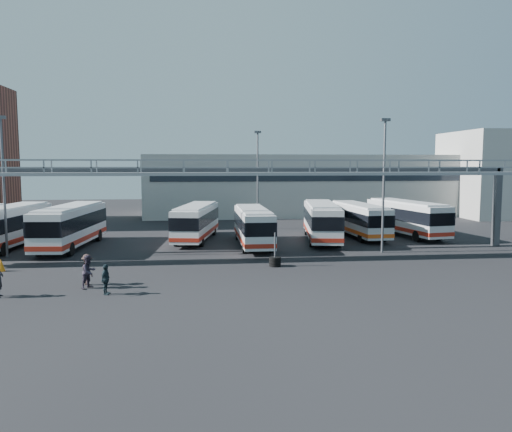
{
  "coord_description": "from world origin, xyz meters",
  "views": [
    {
      "loc": [
        -1.75,
        -29.73,
        6.74
      ],
      "look_at": [
        2.1,
        6.0,
        3.03
      ],
      "focal_mm": 35.0,
      "sensor_mm": 36.0,
      "label": 1
    }
  ],
  "objects": [
    {
      "name": "ground",
      "position": [
        0.0,
        0.0,
        0.0
      ],
      "size": [
        140.0,
        140.0,
        0.0
      ],
      "primitive_type": "plane",
      "color": "black",
      "rests_on": "ground"
    },
    {
      "name": "gantry",
      "position": [
        0.0,
        5.87,
        5.51
      ],
      "size": [
        51.4,
        5.15,
        7.1
      ],
      "color": "gray",
      "rests_on": "ground"
    },
    {
      "name": "warehouse",
      "position": [
        12.0,
        38.0,
        4.0
      ],
      "size": [
        42.0,
        14.0,
        8.0
      ],
      "primitive_type": "cube",
      "color": "#9E9E99",
      "rests_on": "ground"
    },
    {
      "name": "building_right",
      "position": [
        38.0,
        32.0,
        5.5
      ],
      "size": [
        14.0,
        12.0,
        11.0
      ],
      "primitive_type": "cube",
      "color": "#B2B2AD",
      "rests_on": "ground"
    },
    {
      "name": "light_pole_left",
      "position": [
        -16.0,
        8.0,
        5.73
      ],
      "size": [
        0.7,
        0.35,
        10.21
      ],
      "color": "#4C4F54",
      "rests_on": "ground"
    },
    {
      "name": "light_pole_mid",
      "position": [
        12.0,
        7.0,
        5.73
      ],
      "size": [
        0.7,
        0.35,
        10.21
      ],
      "color": "#4C4F54",
      "rests_on": "ground"
    },
    {
      "name": "light_pole_back",
      "position": [
        4.0,
        22.0,
        5.73
      ],
      "size": [
        0.7,
        0.35,
        10.21
      ],
      "color": "#4C4F54",
      "rests_on": "ground"
    },
    {
      "name": "bus_1",
      "position": [
        -17.31,
        12.09,
        1.89
      ],
      "size": [
        3.65,
        11.45,
        3.42
      ],
      "rotation": [
        0.0,
        0.0,
        -0.09
      ],
      "color": "silver",
      "rests_on": "ground"
    },
    {
      "name": "bus_2",
      "position": [
        -12.38,
        11.66,
        1.91
      ],
      "size": [
        3.55,
        11.56,
        3.46
      ],
      "rotation": [
        0.0,
        0.0,
        -0.08
      ],
      "color": "silver",
      "rests_on": "ground"
    },
    {
      "name": "bus_4",
      "position": [
        -2.32,
        14.69,
        1.76
      ],
      "size": [
        4.26,
        10.76,
        3.19
      ],
      "rotation": [
        0.0,
        0.0,
        -0.18
      ],
      "color": "silver",
      "rests_on": "ground"
    },
    {
      "name": "bus_5",
      "position": [
        2.42,
        11.16,
        1.74
      ],
      "size": [
        2.48,
        10.39,
        3.15
      ],
      "rotation": [
        0.0,
        0.0,
        0.01
      ],
      "color": "silver",
      "rests_on": "ground"
    },
    {
      "name": "bus_6",
      "position": [
        8.74,
        13.3,
        1.85
      ],
      "size": [
        4.14,
        11.28,
        3.35
      ],
      "rotation": [
        0.0,
        0.0,
        -0.15
      ],
      "color": "silver",
      "rests_on": "ground"
    },
    {
      "name": "bus_7",
      "position": [
        12.76,
        15.22,
        1.73
      ],
      "size": [
        3.0,
        10.4,
        3.12
      ],
      "rotation": [
        0.0,
        0.0,
        0.06
      ],
      "color": "silver",
      "rests_on": "ground"
    },
    {
      "name": "bus_8",
      "position": [
        17.49,
        15.49,
        1.83
      ],
      "size": [
        4.3,
        11.18,
        3.31
      ],
      "rotation": [
        0.0,
        0.0,
        0.17
      ],
      "color": "silver",
      "rests_on": "ground"
    },
    {
      "name": "pedestrian_b",
      "position": [
        -7.97,
        -2.14,
        0.92
      ],
      "size": [
        1.08,
        1.13,
        1.83
      ],
      "primitive_type": "imported",
      "rotation": [
        0.0,
        0.0,
        0.97
      ],
      "color": "#2B2432",
      "rests_on": "ground"
    },
    {
      "name": "pedestrian_c",
      "position": [
        -8.22,
        -1.35,
        0.87
      ],
      "size": [
        1.17,
        1.3,
        1.75
      ],
      "primitive_type": "imported",
      "rotation": [
        0.0,
        0.0,
        2.16
      ],
      "color": "#2F221F",
      "rests_on": "ground"
    },
    {
      "name": "pedestrian_d",
      "position": [
        -6.8,
        -3.63,
        0.8
      ],
      "size": [
        0.56,
        1.0,
        1.61
      ],
      "primitive_type": "imported",
      "rotation": [
        0.0,
        0.0,
        1.39
      ],
      "color": "#19272D",
      "rests_on": "ground"
    },
    {
      "name": "cone_right",
      "position": [
        -14.51,
        2.94,
        0.4
      ],
      "size": [
        0.53,
        0.53,
        0.79
      ],
      "primitive_type": "cone",
      "rotation": [
        0.0,
        0.0,
        0.07
      ],
      "color": "orange",
      "rests_on": "ground"
    },
    {
      "name": "tire_stack",
      "position": [
        3.01,
        2.63,
        0.38
      ],
      "size": [
        0.79,
        0.79,
        2.26
      ],
      "color": "black",
      "rests_on": "ground"
    }
  ]
}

